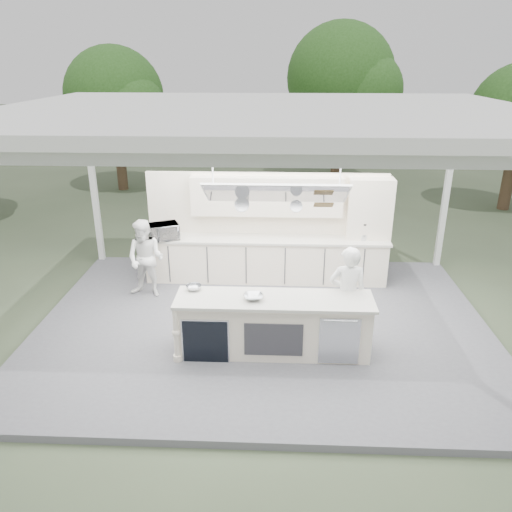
{
  "coord_description": "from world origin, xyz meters",
  "views": [
    {
      "loc": [
        0.23,
        -7.87,
        4.56
      ],
      "look_at": [
        -0.14,
        0.4,
        1.25
      ],
      "focal_mm": 35.0,
      "sensor_mm": 36.0,
      "label": 1
    }
  ],
  "objects_px": {
    "head_chef": "(347,295)",
    "sous_chef": "(146,259)",
    "back_counter": "(266,259)",
    "demo_island": "(272,325)"
  },
  "relations": [
    {
      "from": "sous_chef",
      "to": "demo_island",
      "type": "bearing_deg",
      "value": -26.21
    },
    {
      "from": "back_counter",
      "to": "head_chef",
      "type": "height_order",
      "value": "head_chef"
    },
    {
      "from": "head_chef",
      "to": "sous_chef",
      "type": "distance_m",
      "value": 4.02
    },
    {
      "from": "back_counter",
      "to": "head_chef",
      "type": "xyz_separation_m",
      "value": [
        1.38,
        -2.41,
        0.36
      ]
    },
    {
      "from": "demo_island",
      "to": "sous_chef",
      "type": "distance_m",
      "value": 3.19
    },
    {
      "from": "head_chef",
      "to": "sous_chef",
      "type": "relative_size",
      "value": 1.08
    },
    {
      "from": "head_chef",
      "to": "back_counter",
      "type": "bearing_deg",
      "value": -60.11
    },
    {
      "from": "head_chef",
      "to": "sous_chef",
      "type": "bearing_deg",
      "value": -22.65
    },
    {
      "from": "back_counter",
      "to": "sous_chef",
      "type": "bearing_deg",
      "value": -159.7
    },
    {
      "from": "sous_chef",
      "to": "back_counter",
      "type": "bearing_deg",
      "value": 31.99
    }
  ]
}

